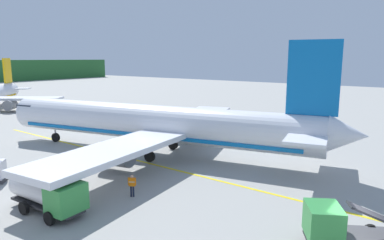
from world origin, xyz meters
TOP-DOWN VIEW (x-y plane):
  - airliner_foreground at (7.64, 21.81)m, footprint 34.39×41.30m
  - service_truck_fuel at (-0.03, 0.65)m, footprint 4.91×6.32m
  - service_truck_baggage at (-7.26, 17.72)m, footprint 2.72×6.26m
  - crew_marshaller at (-1.97, 15.14)m, footprint 0.43×0.55m
  - crew_loader_right at (-3.40, 21.57)m, footprint 0.47×0.50m
  - apron_guide_line at (4.87, 17.37)m, footprint 0.30×60.00m

SIDE VIEW (x-z plane):
  - apron_guide_line at x=4.87m, z-range 0.00..0.01m
  - crew_marshaller at x=-1.97m, z-range 0.16..1.87m
  - crew_loader_right at x=-3.40m, z-range 0.16..1.88m
  - service_truck_fuel at x=-0.03m, z-range -0.13..2.49m
  - service_truck_baggage at x=-7.26m, z-range 0.20..2.60m
  - airliner_foreground at x=7.64m, z-range -2.56..9.34m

